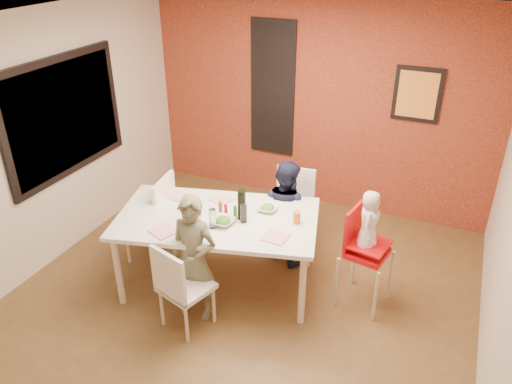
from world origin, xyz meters
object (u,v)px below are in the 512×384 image
at_px(chair_near, 179,285).
at_px(paper_towel_roll, 196,210).
at_px(chair_far, 292,206).
at_px(toddler, 369,222).
at_px(wine_bottle, 242,205).
at_px(high_chair, 363,248).
at_px(child_near, 194,259).
at_px(child_far, 286,211).
at_px(chair_left, 156,214).
at_px(dining_table, 217,223).

height_order(chair_near, paper_towel_roll, paper_towel_roll).
distance_m(chair_far, toddler, 1.24).
bearing_deg(wine_bottle, toddler, 12.35).
bearing_deg(chair_near, high_chair, -125.77).
bearing_deg(high_chair, toddler, -97.11).
relative_size(high_chair, child_near, 0.81).
relative_size(chair_near, child_far, 0.76).
height_order(chair_left, paper_towel_roll, paper_towel_roll).
xyz_separation_m(child_near, wine_bottle, (0.23, 0.56, 0.33)).
xyz_separation_m(wine_bottle, paper_towel_roll, (-0.39, -0.21, -0.03)).
height_order(dining_table, toddler, toddler).
xyz_separation_m(dining_table, paper_towel_roll, (-0.15, -0.15, 0.20)).
xyz_separation_m(chair_left, toddler, (2.28, 0.17, 0.36)).
xyz_separation_m(chair_left, child_near, (0.86, -0.65, 0.07)).
bearing_deg(chair_far, dining_table, -118.90).
distance_m(high_chair, child_far, 1.03).
distance_m(chair_near, chair_far, 1.78).
relative_size(toddler, wine_bottle, 2.07).
distance_m(chair_left, child_near, 1.08).
xyz_separation_m(child_near, child_far, (0.45, 1.23, -0.04)).
xyz_separation_m(chair_left, child_far, (1.31, 0.58, 0.03)).
bearing_deg(child_near, chair_near, -99.48).
xyz_separation_m(dining_table, chair_near, (-0.01, -0.74, -0.24)).
relative_size(chair_left, toddler, 1.60).
relative_size(chair_far, toddler, 1.53).
xyz_separation_m(chair_near, chair_far, (0.46, 1.72, 0.03)).
xyz_separation_m(high_chair, child_far, (-0.95, 0.40, -0.02)).
height_order(chair_left, child_near, child_near).
relative_size(child_near, toddler, 2.03).
relative_size(chair_near, chair_left, 0.89).
relative_size(wine_bottle, paper_towel_roll, 1.24).
height_order(chair_far, child_near, child_near).
bearing_deg(paper_towel_roll, child_near, -65.55).
distance_m(chair_far, high_chair, 1.16).
distance_m(chair_near, paper_towel_roll, 0.75).
relative_size(child_far, toddler, 1.89).
bearing_deg(chair_left, toddler, 86.94).
bearing_deg(dining_table, paper_towel_roll, -136.17).
bearing_deg(chair_far, child_far, -92.78).
height_order(child_near, toddler, child_near).
distance_m(child_far, toddler, 1.11).
distance_m(dining_table, chair_near, 0.78).
xyz_separation_m(child_far, toddler, (0.98, -0.41, 0.33)).
relative_size(dining_table, chair_far, 2.26).
height_order(high_chair, toddler, toddler).
height_order(child_far, wine_bottle, child_far).
bearing_deg(chair_left, child_near, 45.40).
bearing_deg(chair_left, chair_near, 35.80).
bearing_deg(child_far, chair_left, 45.79).
xyz_separation_m(dining_table, wine_bottle, (0.24, 0.06, 0.23)).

